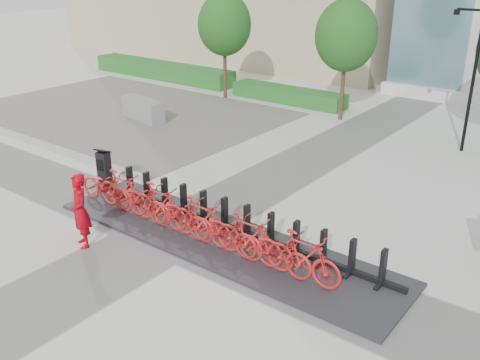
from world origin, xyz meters
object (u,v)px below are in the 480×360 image
Objects in this scene: worker_red at (80,211)px; kiosk at (104,170)px; bike_0 at (105,187)px; jersey_barrier at (143,109)px.

kiosk is at bearing 153.48° from worker_red.
bike_0 is 2.29m from worker_red.
bike_0 is at bearing 148.73° from worker_red.
jersey_barrier is (-4.94, 6.13, -0.25)m from kiosk.
bike_0 is 8.85m from jersey_barrier.
bike_0 is 1.01m from kiosk.
worker_red reaches higher than jersey_barrier.
bike_0 is at bearing -48.10° from kiosk.
bike_0 is 1.03× the size of worker_red.
kiosk is 7.88m from jersey_barrier.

